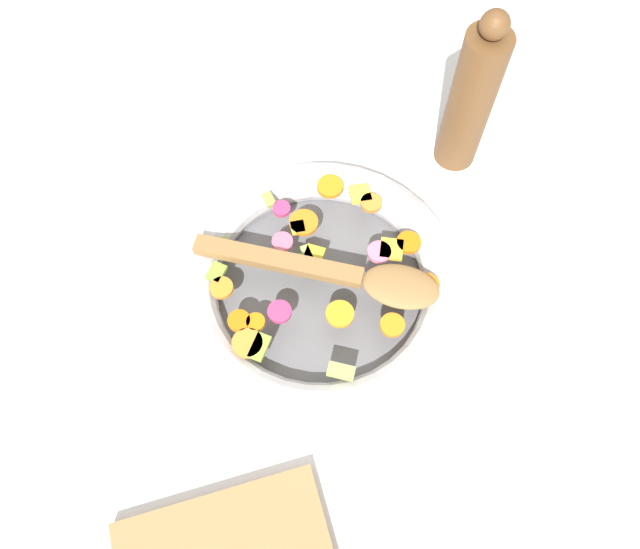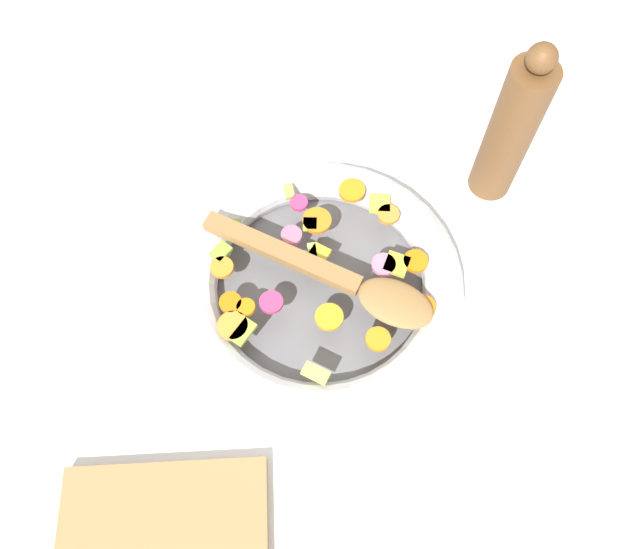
{
  "view_description": "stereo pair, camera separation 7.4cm",
  "coord_description": "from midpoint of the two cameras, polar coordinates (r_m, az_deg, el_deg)",
  "views": [
    {
      "loc": [
        -0.09,
        -0.31,
        0.71
      ],
      "look_at": [
        0.0,
        0.0,
        0.05
      ],
      "focal_mm": 35.0,
      "sensor_mm": 36.0,
      "label": 1
    },
    {
      "loc": [
        -0.02,
        -0.32,
        0.71
      ],
      "look_at": [
        0.0,
        0.0,
        0.05
      ],
      "focal_mm": 35.0,
      "sensor_mm": 36.0,
      "label": 2
    }
  ],
  "objects": [
    {
      "name": "ground_plane",
      "position": [
        0.78,
        -2.68,
        -1.88
      ],
      "size": [
        4.0,
        4.0,
        0.0
      ],
      "primitive_type": "plane",
      "color": "silver"
    },
    {
      "name": "skillet",
      "position": [
        0.76,
        -2.75,
        -1.2
      ],
      "size": [
        0.35,
        0.35,
        0.05
      ],
      "color": "slate",
      "rests_on": "ground_plane"
    },
    {
      "name": "chopped_vegetables",
      "position": [
        0.74,
        -2.25,
        0.21
      ],
      "size": [
        0.27,
        0.27,
        0.01
      ],
      "color": "orange",
      "rests_on": "skillet"
    },
    {
      "name": "wooden_spoon",
      "position": [
        0.72,
        -0.83,
        -0.28
      ],
      "size": [
        0.27,
        0.18,
        0.01
      ],
      "color": "olive",
      "rests_on": "chopped_vegetables"
    },
    {
      "name": "pepper_mill",
      "position": [
        0.82,
        11.09,
        15.22
      ],
      "size": [
        0.06,
        0.06,
        0.25
      ],
      "color": "brown",
      "rests_on": "ground_plane"
    }
  ]
}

